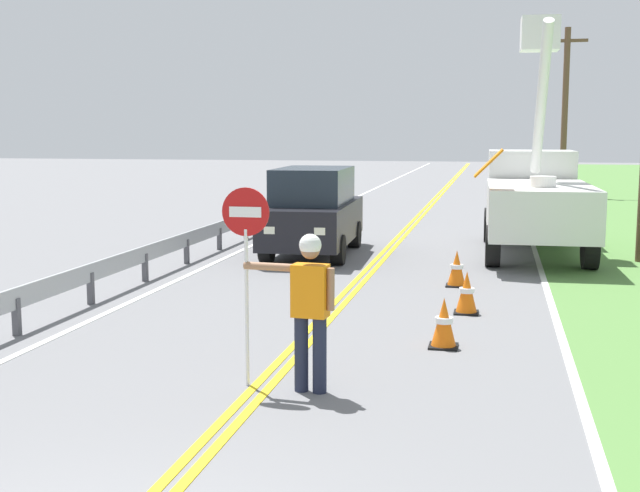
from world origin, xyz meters
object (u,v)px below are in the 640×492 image
(stop_sign_paddle, at_px, (246,241))
(utility_bucket_truck, at_px, (535,195))
(traffic_cone_tail, at_px, (457,269))
(traffic_cone_lead, at_px, (444,324))
(utility_pole_mid, at_px, (565,109))
(traffic_cone_mid, at_px, (467,293))
(oncoming_suv_nearest, at_px, (313,211))
(flagger_worker, at_px, (309,302))

(stop_sign_paddle, distance_m, utility_bucket_truck, 12.61)
(stop_sign_paddle, relative_size, traffic_cone_tail, 3.33)
(stop_sign_paddle, relative_size, traffic_cone_lead, 3.33)
(utility_pole_mid, height_order, traffic_cone_mid, utility_pole_mid)
(traffic_cone_tail, bearing_deg, utility_bucket_truck, 72.29)
(oncoming_suv_nearest, xyz_separation_m, traffic_cone_lead, (3.65, -8.19, -0.72))
(oncoming_suv_nearest, relative_size, traffic_cone_mid, 6.67)
(stop_sign_paddle, height_order, utility_bucket_truck, utility_bucket_truck)
(oncoming_suv_nearest, bearing_deg, utility_pole_mid, 70.70)
(flagger_worker, xyz_separation_m, utility_bucket_truck, (2.97, 12.12, 0.38))
(traffic_cone_tail, bearing_deg, utility_pole_mid, 81.37)
(oncoming_suv_nearest, distance_m, traffic_cone_lead, 8.99)
(stop_sign_paddle, bearing_deg, traffic_cone_mid, 62.24)
(traffic_cone_mid, bearing_deg, traffic_cone_lead, -95.76)
(stop_sign_paddle, bearing_deg, traffic_cone_tail, 73.16)
(stop_sign_paddle, distance_m, traffic_cone_lead, 3.39)
(traffic_cone_mid, bearing_deg, flagger_worker, -109.31)
(utility_bucket_truck, xyz_separation_m, oncoming_suv_nearest, (-5.23, -1.62, -0.36))
(flagger_worker, bearing_deg, oncoming_suv_nearest, 102.19)
(traffic_cone_lead, distance_m, traffic_cone_tail, 4.69)
(oncoming_suv_nearest, bearing_deg, utility_bucket_truck, 17.21)
(oncoming_suv_nearest, bearing_deg, traffic_cone_tail, -44.20)
(utility_bucket_truck, distance_m, utility_pole_mid, 19.47)
(traffic_cone_lead, height_order, traffic_cone_mid, same)
(utility_bucket_truck, relative_size, traffic_cone_mid, 9.80)
(flagger_worker, distance_m, utility_pole_mid, 31.86)
(stop_sign_paddle, bearing_deg, traffic_cone_lead, 46.23)
(flagger_worker, relative_size, traffic_cone_tail, 2.61)
(traffic_cone_lead, xyz_separation_m, traffic_cone_tail, (-0.05, 4.69, 0.00))
(utility_bucket_truck, relative_size, oncoming_suv_nearest, 1.47)
(traffic_cone_lead, bearing_deg, oncoming_suv_nearest, 114.01)
(utility_pole_mid, relative_size, traffic_cone_mid, 10.95)
(traffic_cone_lead, xyz_separation_m, traffic_cone_mid, (0.23, 2.27, 0.00))
(utility_pole_mid, height_order, traffic_cone_tail, utility_pole_mid)
(oncoming_suv_nearest, relative_size, traffic_cone_tail, 6.67)
(stop_sign_paddle, xyz_separation_m, oncoming_suv_nearest, (-1.50, 10.42, -0.65))
(flagger_worker, height_order, stop_sign_paddle, stop_sign_paddle)
(utility_bucket_truck, distance_m, traffic_cone_tail, 5.48)
(utility_bucket_truck, relative_size, utility_pole_mid, 0.89)
(stop_sign_paddle, xyz_separation_m, utility_pole_mid, (5.79, 31.24, 2.31))
(traffic_cone_mid, bearing_deg, oncoming_suv_nearest, 123.22)
(traffic_cone_lead, bearing_deg, utility_bucket_truck, 80.81)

